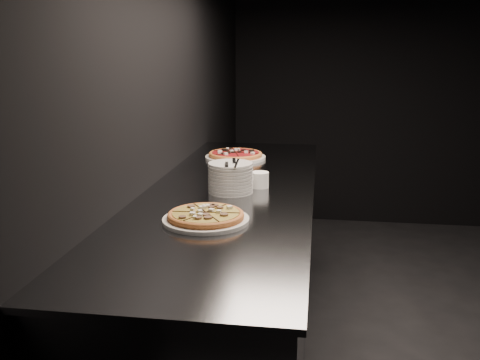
# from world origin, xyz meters

# --- Properties ---
(wall_left) EXTENTS (0.02, 5.00, 2.80)m
(wall_left) POSITION_xyz_m (-2.50, 0.00, 1.40)
(wall_left) COLOR black
(wall_left) RESTS_ON floor
(counter) EXTENTS (0.74, 2.44, 0.92)m
(counter) POSITION_xyz_m (-2.13, 0.00, 0.46)
(counter) COLOR slate
(counter) RESTS_ON floor
(pizza_mushroom) EXTENTS (0.31, 0.31, 0.04)m
(pizza_mushroom) POSITION_xyz_m (-2.14, -0.50, 0.94)
(pizza_mushroom) COLOR silver
(pizza_mushroom) RESTS_ON counter
(pizza_tomato) EXTENTS (0.37, 0.37, 0.04)m
(pizza_tomato) POSITION_xyz_m (-2.22, 0.67, 0.94)
(pizza_tomato) COLOR silver
(pizza_tomato) RESTS_ON counter
(plate_stack) EXTENTS (0.19, 0.19, 0.13)m
(plate_stack) POSITION_xyz_m (-2.12, -0.07, 0.99)
(plate_stack) COLOR silver
(plate_stack) RESTS_ON counter
(cutlery) EXTENTS (0.07, 0.21, 0.01)m
(cutlery) POSITION_xyz_m (-2.11, -0.08, 1.05)
(cutlery) COLOR #B7BABF
(cutlery) RESTS_ON plate_stack
(ramekin) EXTENTS (0.08, 0.08, 0.07)m
(ramekin) POSITION_xyz_m (-2.00, 0.03, 0.96)
(ramekin) COLOR white
(ramekin) RESTS_ON counter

